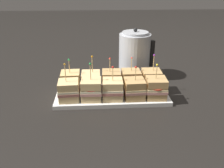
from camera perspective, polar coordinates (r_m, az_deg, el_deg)
ground_plane at (r=1.08m, az=0.00°, el=-3.12°), size 6.00×6.00×0.00m
serving_platter at (r=1.08m, az=0.00°, el=-2.70°), size 0.50×0.21×0.02m
sandwich_front_far_left at (r=1.02m, az=-10.35°, el=-1.54°), size 0.09×0.09×0.17m
sandwich_front_left at (r=1.01m, az=-5.00°, el=-1.35°), size 0.09×0.09×0.16m
sandwich_front_center at (r=1.01m, az=0.23°, el=-1.29°), size 0.09×0.09×0.15m
sandwich_front_right at (r=1.02m, az=5.41°, el=-1.17°), size 0.09×0.09×0.15m
sandwich_front_far_right at (r=1.04m, az=10.54°, el=-0.97°), size 0.09×0.09×0.16m
sandwich_back_far_left at (r=1.10m, az=-9.90°, el=0.63°), size 0.09×0.09×0.16m
sandwich_back_left at (r=1.09m, az=-5.07°, el=0.69°), size 0.09×0.09×0.16m
sandwich_back_center at (r=1.09m, az=-0.18°, el=0.85°), size 0.09×0.09×0.16m
sandwich_back_right at (r=1.10m, az=4.58°, el=1.04°), size 0.09×0.09×0.15m
sandwich_back_far_right at (r=1.12m, az=9.43°, el=1.08°), size 0.09×0.09×0.17m
kettle_steel at (r=1.27m, az=5.45°, el=6.92°), size 0.19×0.16×0.26m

